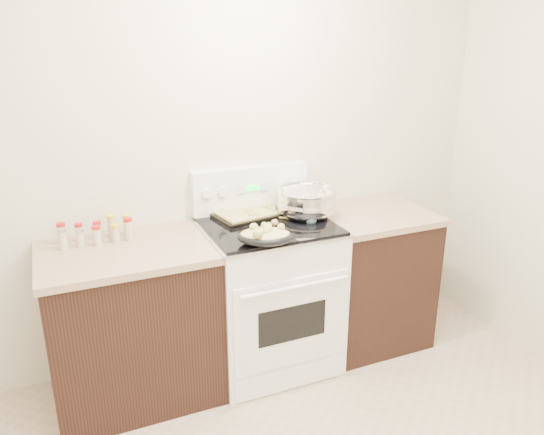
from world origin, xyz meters
TOP-DOWN VIEW (x-y plane):
  - room_shell at (0.00, 0.00)m, footprint 4.10×3.60m
  - counter_left at (-0.48, 1.43)m, footprint 0.93×0.67m
  - counter_right at (1.08, 1.43)m, footprint 0.73×0.67m
  - kitchen_range at (0.35, 1.42)m, footprint 0.78×0.73m
  - mixing_bowl at (0.63, 1.47)m, footprint 0.38×0.38m
  - roasting_pan at (0.21, 1.14)m, footprint 0.36×0.31m
  - baking_sheet at (0.31, 1.61)m, footprint 0.49×0.38m
  - wooden_spoon at (0.41, 1.42)m, footprint 0.20×0.18m
  - blue_ladle at (0.60, 1.35)m, footprint 0.24×0.19m
  - spice_jars at (-0.60, 1.59)m, footprint 0.40×0.15m

SIDE VIEW (x-z plane):
  - counter_left at x=-0.48m, z-range 0.00..0.92m
  - counter_right at x=1.08m, z-range 0.00..0.92m
  - kitchen_range at x=0.35m, z-range -0.12..1.10m
  - wooden_spoon at x=0.41m, z-range 0.93..0.98m
  - baking_sheet at x=0.31m, z-range 0.93..0.99m
  - blue_ladle at x=0.60m, z-range 0.93..1.03m
  - spice_jars at x=-0.60m, z-range 0.91..1.04m
  - roasting_pan at x=0.21m, z-range 0.93..1.05m
  - mixing_bowl at x=0.63m, z-range 0.92..1.14m
  - room_shell at x=0.00m, z-range 0.33..3.08m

